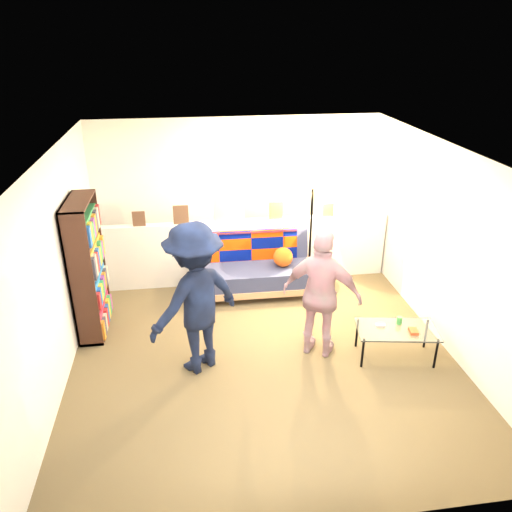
{
  "coord_description": "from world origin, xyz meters",
  "views": [
    {
      "loc": [
        -0.8,
        -5.11,
        3.6
      ],
      "look_at": [
        0.0,
        0.4,
        1.05
      ],
      "focal_mm": 35.0,
      "sensor_mm": 36.0,
      "label": 1
    }
  ],
  "objects": [
    {
      "name": "ground",
      "position": [
        0.0,
        0.0,
        0.0
      ],
      "size": [
        5.0,
        5.0,
        0.0
      ],
      "primitive_type": "plane",
      "color": "brown",
      "rests_on": "ground"
    },
    {
      "name": "room_shell",
      "position": [
        0.0,
        0.47,
        1.67
      ],
      "size": [
        4.6,
        5.05,
        2.45
      ],
      "color": "silver",
      "rests_on": "ground"
    },
    {
      "name": "half_wall_ledge",
      "position": [
        0.0,
        1.8,
        0.5
      ],
      "size": [
        4.45,
        0.15,
        1.0
      ],
      "primitive_type": "cube",
      "color": "silver",
      "rests_on": "ground"
    },
    {
      "name": "ledge_decor",
      "position": [
        -0.23,
        1.78,
        1.18
      ],
      "size": [
        2.97,
        0.02,
        0.45
      ],
      "color": "brown",
      "rests_on": "half_wall_ledge"
    },
    {
      "name": "futon_sofa",
      "position": [
        0.12,
        1.47,
        0.36
      ],
      "size": [
        1.82,
        0.9,
        0.78
      ],
      "color": "tan",
      "rests_on": "ground"
    },
    {
      "name": "bookshelf",
      "position": [
        -2.08,
        0.72,
        0.82
      ],
      "size": [
        0.29,
        0.88,
        1.76
      ],
      "color": "black",
      "rests_on": "ground"
    },
    {
      "name": "coffee_table",
      "position": [
        1.56,
        -0.44,
        0.37
      ],
      "size": [
        1.01,
        0.66,
        0.49
      ],
      "color": "black",
      "rests_on": "ground"
    },
    {
      "name": "floor_lamp",
      "position": [
        0.95,
        1.46,
        1.15
      ],
      "size": [
        0.38,
        0.32,
        1.63
      ],
      "color": "black",
      "rests_on": "ground"
    },
    {
      "name": "person_left",
      "position": [
        -0.77,
        -0.27,
        0.89
      ],
      "size": [
        1.32,
        1.2,
        1.77
      ],
      "primitive_type": "imported",
      "rotation": [
        0.0,
        0.0,
        3.75
      ],
      "color": "black",
      "rests_on": "ground"
    },
    {
      "name": "person_right",
      "position": [
        0.68,
        -0.22,
        0.79
      ],
      "size": [
        1.0,
        0.79,
        1.59
      ],
      "primitive_type": "imported",
      "rotation": [
        0.0,
        0.0,
        2.64
      ],
      "color": "pink",
      "rests_on": "ground"
    }
  ]
}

